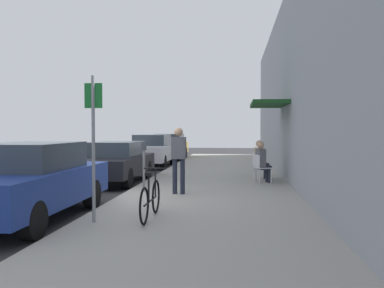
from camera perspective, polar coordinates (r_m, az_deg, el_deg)
ground_plane at (r=10.49m, az=-10.22°, el=-7.75°), size 60.00×60.00×0.00m
sidewalk_slab at (r=12.06m, az=2.89°, el=-6.15°), size 4.50×32.00×0.12m
building_facade at (r=12.14m, az=14.41°, el=8.36°), size 1.40×32.00×6.26m
parked_car_0 at (r=8.71m, az=-21.49°, el=-4.73°), size 1.80×4.40×1.51m
parked_car_1 at (r=14.05m, az=-10.53°, el=-2.36°), size 1.80×4.40×1.36m
parked_car_2 at (r=19.94m, az=-5.52°, el=-0.86°), size 1.80×4.40×1.52m
parked_car_3 at (r=25.06m, az=-3.12°, el=-0.29°), size 1.80×4.40×1.51m
parking_meter at (r=11.23m, az=-6.61°, el=-2.53°), size 0.12×0.10×1.32m
street_sign at (r=7.55m, az=-13.37°, el=0.95°), size 0.32×0.06×2.60m
bicycle_0 at (r=7.79m, az=-5.72°, el=-7.55°), size 0.46×1.71×0.90m
cafe_chair_0 at (r=13.04m, az=9.39°, el=-3.07°), size 0.56×0.56×0.87m
seated_patron_0 at (r=13.04m, az=9.64°, el=-2.22°), size 0.51×0.47×1.29m
cafe_chair_1 at (r=13.94m, az=9.17°, el=-2.74°), size 0.56×0.56×0.87m
seated_patron_1 at (r=13.95m, az=9.41°, el=-1.95°), size 0.51×0.46×1.29m
pedestrian_standing at (r=10.61m, az=-1.84°, el=-1.52°), size 0.36×0.22×1.70m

